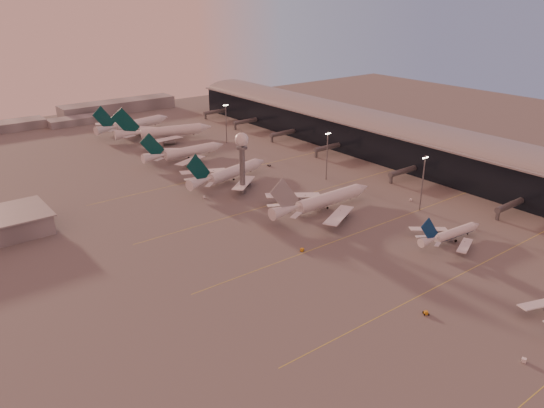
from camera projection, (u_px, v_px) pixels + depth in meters
ground at (452, 307)px, 162.67m from camera, size 700.00×700.00×0.00m
taxiway_markings at (380, 223)px, 220.76m from camera, size 180.00×185.25×0.02m
terminal at (401, 141)px, 300.61m from camera, size 57.00×362.00×23.04m
radar_tower at (242, 151)px, 245.76m from camera, size 6.40×6.40×31.10m
mast_b at (423, 181)px, 229.03m from camera, size 3.60×0.56×25.00m
mast_c at (327, 154)px, 266.58m from camera, size 3.60×0.56×25.00m
mast_d at (226, 122)px, 331.53m from camera, size 3.60×0.56×25.00m
distant_horizon at (86, 113)px, 401.43m from camera, size 165.00×37.50×9.00m
narrowbody_mid at (451, 235)px, 203.52m from camera, size 34.42×27.39×13.45m
widebody_white at (323, 203)px, 232.18m from camera, size 57.63×46.18×20.28m
greentail_a at (229, 175)px, 267.09m from camera, size 53.81×42.99×19.83m
greentail_b at (186, 154)px, 302.24m from camera, size 52.65×42.55×19.14m
greentail_c at (165, 134)px, 342.16m from camera, size 62.61×49.96×23.15m
greentail_d at (134, 126)px, 362.20m from camera, size 58.70×46.95×21.55m
gsv_truck_a at (524, 357)px, 138.27m from camera, size 6.36×4.50×2.43m
gsv_tug_mid at (426, 313)px, 158.44m from camera, size 4.20×3.82×1.03m
gsv_truck_b at (470, 225)px, 216.36m from camera, size 4.79×1.91×1.92m
gsv_truck_c at (303, 248)px, 197.00m from camera, size 6.41×4.27×2.44m
gsv_catering_b at (411, 197)px, 243.56m from camera, size 5.22×3.90×3.92m
gsv_tug_far at (292, 199)px, 245.16m from camera, size 3.99×3.98×1.01m
gsv_truck_d at (203, 196)px, 247.25m from camera, size 2.79×5.38×2.07m
gsv_tug_hangar at (269, 165)px, 292.06m from camera, size 3.60×2.36×0.98m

